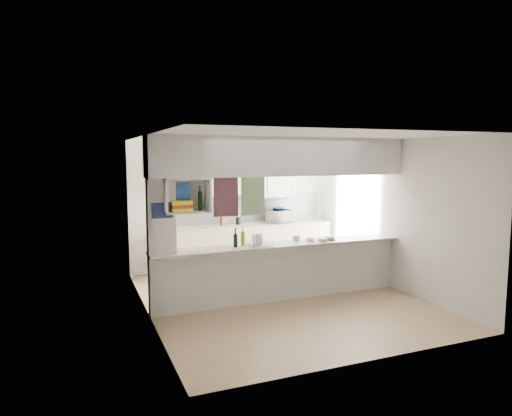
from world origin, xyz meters
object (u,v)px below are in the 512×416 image
bowl (278,209)px  microwave (279,216)px  wine_bottles (239,239)px  dish_rack (259,240)px

bowl → microwave: bearing=-43.7°
microwave → bowl: 0.17m
microwave → wine_bottles: wine_bottles is taller
dish_rack → wine_bottles: bearing=175.1°
bowl → wine_bottles: bearing=-127.9°
bowl → dish_rack: (-1.29, -2.11, -0.22)m
microwave → bowl: bowl is taller
microwave → wine_bottles: 2.60m
microwave → dish_rack: bearing=37.9°
microwave → dish_rack: microwave is taller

